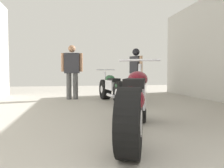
% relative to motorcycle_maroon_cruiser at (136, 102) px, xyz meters
% --- Properties ---
extents(ground_plane, '(18.54, 18.54, 0.00)m').
position_rel_motorcycle_maroon_cruiser_xyz_m(ground_plane, '(0.11, 1.43, -0.42)').
color(ground_plane, '#9E998E').
extents(motorcycle_maroon_cruiser, '(1.05, 2.06, 1.00)m').
position_rel_motorcycle_maroon_cruiser_xyz_m(motorcycle_maroon_cruiser, '(0.00, 0.00, 0.00)').
color(motorcycle_maroon_cruiser, black).
rests_on(motorcycle_maroon_cruiser, ground_plane).
extents(motorcycle_black_naked, '(0.59, 1.95, 0.91)m').
position_rel_motorcycle_maroon_cruiser_xyz_m(motorcycle_black_naked, '(0.32, 3.08, -0.05)').
color(motorcycle_black_naked, black).
rests_on(motorcycle_black_naked, ground_plane).
extents(mechanic_in_blue, '(0.65, 0.30, 1.62)m').
position_rel_motorcycle_maroon_cruiser_xyz_m(mechanic_in_blue, '(-0.74, 3.93, 0.49)').
color(mechanic_in_blue, '#4C4C4C').
rests_on(mechanic_in_blue, ground_plane).
extents(mechanic_with_helmet, '(0.37, 0.63, 1.64)m').
position_rel_motorcycle_maroon_cruiser_xyz_m(mechanic_with_helmet, '(1.44, 4.52, 0.56)').
color(mechanic_with_helmet, '#4C4C4C').
rests_on(mechanic_with_helmet, ground_plane).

